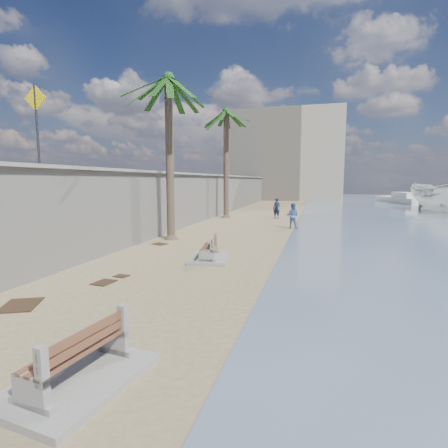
{
  "coord_description": "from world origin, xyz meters",
  "views": [
    {
      "loc": [
        3.44,
        -7.68,
        3.1
      ],
      "look_at": [
        -0.5,
        7.0,
        1.2
      ],
      "focal_mm": 28.0,
      "sensor_mm": 36.0,
      "label": 1
    }
  ],
  "objects_px": {
    "bench_near": "(78,359)",
    "person_a": "(277,207)",
    "boat_cruiser": "(444,196)",
    "bench_far": "(209,250)",
    "palm_back": "(226,113)",
    "person_b": "(293,214)",
    "palm_mid": "(168,80)",
    "yacht_far": "(401,200)"
  },
  "relations": [
    {
      "from": "bench_near",
      "to": "bench_far",
      "type": "bearing_deg",
      "value": 94.12
    },
    {
      "from": "bench_near",
      "to": "bench_far",
      "type": "xyz_separation_m",
      "value": [
        -0.62,
        8.58,
        -0.02
      ]
    },
    {
      "from": "person_a",
      "to": "person_b",
      "type": "relative_size",
      "value": 1.05
    },
    {
      "from": "bench_far",
      "to": "person_b",
      "type": "bearing_deg",
      "value": 75.91
    },
    {
      "from": "bench_far",
      "to": "palm_mid",
      "type": "height_order",
      "value": "palm_mid"
    },
    {
      "from": "bench_far",
      "to": "palm_mid",
      "type": "xyz_separation_m",
      "value": [
        -3.37,
        4.08,
        7.7
      ]
    },
    {
      "from": "palm_mid",
      "to": "person_b",
      "type": "height_order",
      "value": "palm_mid"
    },
    {
      "from": "bench_near",
      "to": "boat_cruiser",
      "type": "relative_size",
      "value": 0.6
    },
    {
      "from": "bench_near",
      "to": "boat_cruiser",
      "type": "height_order",
      "value": "boat_cruiser"
    },
    {
      "from": "palm_mid",
      "to": "yacht_far",
      "type": "xyz_separation_m",
      "value": [
        18.65,
        36.16,
        -7.74
      ]
    },
    {
      "from": "palm_mid",
      "to": "person_b",
      "type": "xyz_separation_m",
      "value": [
        5.9,
        5.99,
        -7.16
      ]
    },
    {
      "from": "bench_far",
      "to": "yacht_far",
      "type": "xyz_separation_m",
      "value": [
        15.28,
        40.24,
        -0.03
      ]
    },
    {
      "from": "person_b",
      "to": "boat_cruiser",
      "type": "distance_m",
      "value": 20.98
    },
    {
      "from": "palm_back",
      "to": "person_b",
      "type": "relative_size",
      "value": 5.2
    },
    {
      "from": "person_a",
      "to": "person_b",
      "type": "bearing_deg",
      "value": -52.12
    },
    {
      "from": "palm_mid",
      "to": "palm_back",
      "type": "xyz_separation_m",
      "value": [
        0.03,
        11.4,
        0.43
      ]
    },
    {
      "from": "bench_near",
      "to": "person_a",
      "type": "relative_size",
      "value": 1.23
    },
    {
      "from": "palm_mid",
      "to": "boat_cruiser",
      "type": "relative_size",
      "value": 2.29
    },
    {
      "from": "bench_near",
      "to": "person_b",
      "type": "relative_size",
      "value": 1.29
    },
    {
      "from": "bench_far",
      "to": "boat_cruiser",
      "type": "height_order",
      "value": "boat_cruiser"
    },
    {
      "from": "boat_cruiser",
      "to": "palm_back",
      "type": "bearing_deg",
      "value": -170.0
    },
    {
      "from": "bench_far",
      "to": "boat_cruiser",
      "type": "relative_size",
      "value": 0.58
    },
    {
      "from": "bench_far",
      "to": "palm_back",
      "type": "xyz_separation_m",
      "value": [
        -3.34,
        15.48,
        8.13
      ]
    },
    {
      "from": "palm_mid",
      "to": "person_a",
      "type": "bearing_deg",
      "value": 69.83
    },
    {
      "from": "palm_back",
      "to": "bench_far",
      "type": "bearing_deg",
      "value": -77.81
    },
    {
      "from": "bench_far",
      "to": "palm_back",
      "type": "relative_size",
      "value": 0.24
    },
    {
      "from": "boat_cruiser",
      "to": "person_a",
      "type": "bearing_deg",
      "value": -164.14
    },
    {
      "from": "palm_back",
      "to": "person_a",
      "type": "bearing_deg",
      "value": 1.94
    },
    {
      "from": "bench_near",
      "to": "boat_cruiser",
      "type": "distance_m",
      "value": 37.95
    },
    {
      "from": "boat_cruiser",
      "to": "bench_near",
      "type": "bearing_deg",
      "value": -132.62
    },
    {
      "from": "bench_near",
      "to": "palm_mid",
      "type": "height_order",
      "value": "palm_mid"
    },
    {
      "from": "person_b",
      "to": "boat_cruiser",
      "type": "bearing_deg",
      "value": -118.93
    },
    {
      "from": "bench_far",
      "to": "palm_back",
      "type": "height_order",
      "value": "palm_back"
    },
    {
      "from": "bench_far",
      "to": "yacht_far",
      "type": "relative_size",
      "value": 0.24
    },
    {
      "from": "palm_mid",
      "to": "boat_cruiser",
      "type": "xyz_separation_m",
      "value": [
        19.48,
        21.97,
        -6.49
      ]
    },
    {
      "from": "boat_cruiser",
      "to": "yacht_far",
      "type": "distance_m",
      "value": 14.27
    },
    {
      "from": "palm_back",
      "to": "yacht_far",
      "type": "relative_size",
      "value": 0.98
    },
    {
      "from": "bench_near",
      "to": "palm_back",
      "type": "height_order",
      "value": "palm_back"
    },
    {
      "from": "person_b",
      "to": "boat_cruiser",
      "type": "xyz_separation_m",
      "value": [
        13.58,
        15.97,
        0.67
      ]
    },
    {
      "from": "bench_far",
      "to": "palm_back",
      "type": "distance_m",
      "value": 17.8
    },
    {
      "from": "palm_mid",
      "to": "boat_cruiser",
      "type": "height_order",
      "value": "palm_mid"
    },
    {
      "from": "person_b",
      "to": "person_a",
      "type": "bearing_deg",
      "value": -61.89
    }
  ]
}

